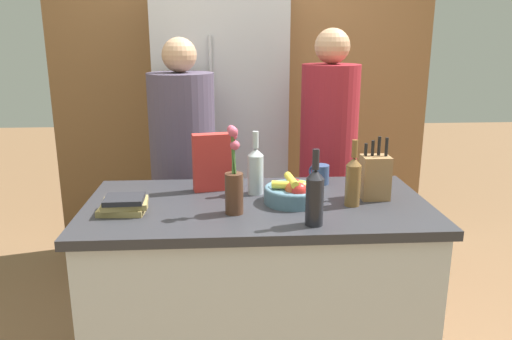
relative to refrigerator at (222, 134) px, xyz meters
name	(u,v)px	position (x,y,z in m)	size (l,w,h in m)	color
kitchen_island	(257,295)	(0.15, -1.22, -0.52)	(1.48, 0.76, 0.90)	silver
back_wall_wood	(243,78)	(0.15, 0.36, 0.33)	(2.68, 0.12, 2.60)	brown
refrigerator	(222,134)	(0.00, 0.00, 0.00)	(0.80, 0.63, 1.94)	#B7B7BC
fruit_bowl	(294,192)	(0.31, -1.23, -0.02)	(0.25, 0.25, 0.11)	slate
knife_block	(375,177)	(0.67, -1.19, 0.03)	(0.12, 0.10, 0.28)	olive
flower_vase	(234,182)	(0.05, -1.35, 0.06)	(0.07, 0.07, 0.36)	#4C2D1E
cereal_box	(213,162)	(-0.04, -1.02, 0.06)	(0.19, 0.09, 0.27)	red
coffee_mug	(320,174)	(0.47, -0.95, -0.02)	(0.09, 0.11, 0.09)	#334770
book_stack	(124,205)	(-0.40, -1.31, -0.03)	(0.20, 0.16, 0.07)	#99844C
bottle_oil	(315,196)	(0.35, -1.49, 0.05)	(0.07, 0.07, 0.30)	black
bottle_vinegar	(353,180)	(0.55, -1.28, 0.04)	(0.06, 0.06, 0.28)	brown
bottle_wine	(256,169)	(0.15, -1.09, 0.04)	(0.07, 0.07, 0.29)	#B2BCC1
person_at_sink	(184,167)	(-0.22, -0.54, -0.08)	(0.36, 0.36, 1.59)	#383842
person_in_blue	(328,158)	(0.60, -0.54, -0.04)	(0.32, 0.32, 1.64)	#383842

